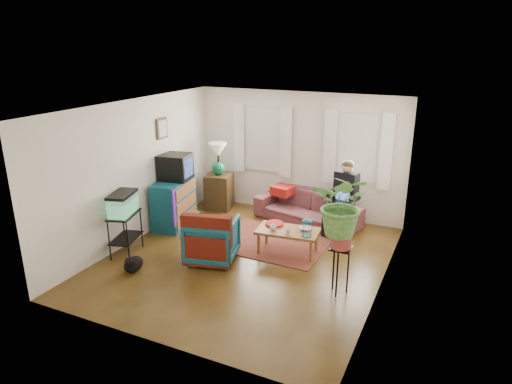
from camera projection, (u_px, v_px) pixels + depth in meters
The scene contains 31 objects.
floor at pixel (246, 259), 7.82m from camera, with size 4.50×5.00×0.01m, color #4F2B14.
ceiling at pixel (245, 107), 7.00m from camera, with size 4.50×5.00×0.01m, color white.
wall_back at pixel (298, 154), 9.56m from camera, with size 4.50×0.01×2.60m, color silver.
wall_front at pixel (150, 248), 5.26m from camera, with size 4.50×0.01×2.60m, color silver.
wall_left at pixel (135, 171), 8.31m from camera, with size 0.01×5.00×2.60m, color silver.
wall_right at pixel (387, 208), 6.51m from camera, with size 0.01×5.00×2.60m, color silver.
window_left at pixel (263, 139), 9.78m from camera, with size 1.08×0.04×1.38m, color white.
window_right at pixel (358, 148), 8.96m from camera, with size 1.08×0.04×1.38m, color white.
curtains_left at pixel (262, 140), 9.71m from camera, with size 1.36×0.06×1.50m, color white.
curtains_right at pixel (357, 149), 8.89m from camera, with size 1.36×0.06×1.50m, color white.
picture_frame at pixel (162, 128), 8.82m from camera, with size 0.04×0.32×0.40m, color #3D2616.
area_rug at pixel (272, 242), 8.50m from camera, with size 2.00×1.60×0.01m, color brown.
sofa at pixel (308, 203), 9.29m from camera, with size 2.17×0.85×0.85m, color brown.
seated_person at pixel (343, 200), 8.77m from camera, with size 0.54×0.67×1.29m, color black, non-canonical shape.
side_table at pixel (219, 192), 10.08m from camera, with size 0.54×0.54×0.78m, color #3E2517.
table_lamp at pixel (218, 160), 9.85m from camera, with size 0.40×0.40×0.72m, color white, non-canonical shape.
dresser at pixel (174, 203), 9.14m from camera, with size 0.53×1.05×0.95m, color #12646E.
crt_tv at pixel (175, 167), 9.00m from camera, with size 0.58×0.53×0.51m, color black.
aquarium_stand at pixel (126, 234), 7.93m from camera, with size 0.37×0.67×0.75m, color black.
aquarium at pixel (123, 203), 7.74m from camera, with size 0.33×0.61×0.39m, color #7FD899.
black_cat at pixel (133, 263), 7.36m from camera, with size 0.25×0.39×0.33m, color black.
armchair at pixel (212, 237), 7.69m from camera, with size 0.80×0.75×0.82m, color #106164.
serape_throw at pixel (206, 236), 7.34m from camera, with size 0.83×0.19×0.68m, color #9E0A0A.
coffee_table at pixel (288, 241), 8.00m from camera, with size 1.06×0.58×0.44m, color olive.
cup_a at pixel (273, 228), 7.90m from camera, with size 0.12×0.12×0.09m, color white.
cup_b at pixel (288, 232), 7.75m from camera, with size 0.10×0.10×0.09m, color beige.
bowl at pixel (305, 229), 7.92m from camera, with size 0.21×0.21×0.05m, color white.
snack_tray at pixel (274, 224), 8.15m from camera, with size 0.33×0.33×0.04m, color #B21414.
birdcage at pixel (307, 227), 7.64m from camera, with size 0.17×0.17×0.31m, color #115B6B, non-canonical shape.
plant_stand at pixel (339, 271), 6.67m from camera, with size 0.31×0.31×0.74m, color black.
potted_plant at pixel (343, 214), 6.39m from camera, with size 0.85×0.73×0.94m, color #599947.
Camera 1 is at (3.14, -6.32, 3.58)m, focal length 32.00 mm.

